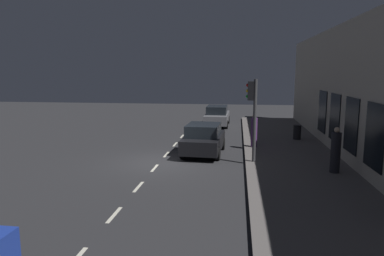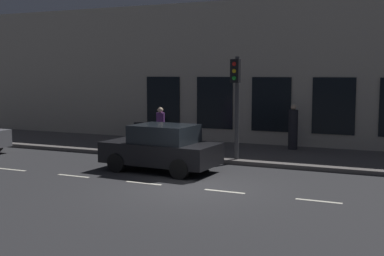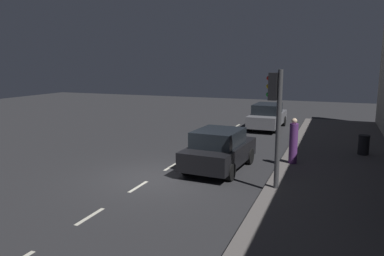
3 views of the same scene
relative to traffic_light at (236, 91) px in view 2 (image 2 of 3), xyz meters
The scene contains 9 objects.
ground_plane 5.02m from the traffic_light, behind, with size 60.00×60.00×0.00m, color #28282B.
sidewalk 3.26m from the traffic_light, ahead, with size 4.50×32.00×0.15m.
building_facade 4.58m from the traffic_light, ahead, with size 0.65×32.00×6.53m.
lane_centre_line 5.15m from the traffic_light, 164.74° to the right, with size 0.12×27.20×0.01m.
traffic_light is the anchor object (origin of this frame).
parked_car_0 3.52m from the traffic_light, 142.61° to the left, with size 2.10×3.98×1.58m.
pedestrian_0 3.94m from the traffic_light, 22.21° to the right, with size 0.54×0.54×1.87m.
pedestrian_1 3.64m from the traffic_light, 85.55° to the left, with size 0.46×0.46×1.81m.
trash_bin 6.82m from the traffic_light, 62.95° to the left, with size 0.48×0.48×0.86m.
Camera 2 is at (-12.93, -5.80, 3.31)m, focal length 46.89 mm.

